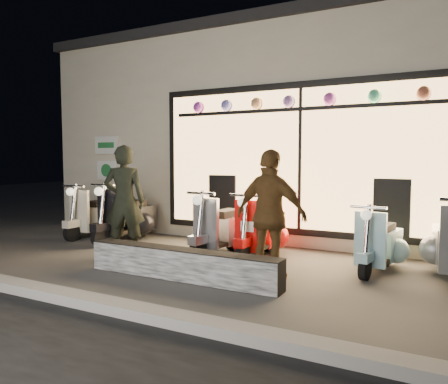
# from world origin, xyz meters

# --- Properties ---
(ground) EXTENTS (40.00, 40.00, 0.00)m
(ground) POSITION_xyz_m (0.00, 0.00, 0.00)
(ground) COLOR #383533
(ground) RESTS_ON ground
(kerb) EXTENTS (40.00, 0.25, 0.12)m
(kerb) POSITION_xyz_m (0.00, -2.00, 0.06)
(kerb) COLOR slate
(kerb) RESTS_ON ground
(shop_building) EXTENTS (10.20, 6.23, 4.20)m
(shop_building) POSITION_xyz_m (0.00, 4.98, 2.10)
(shop_building) COLOR beige
(shop_building) RESTS_ON ground
(graffiti_barrier) EXTENTS (2.75, 0.28, 0.40)m
(graffiti_barrier) POSITION_xyz_m (0.07, -0.65, 0.20)
(graffiti_barrier) COLOR black
(graffiti_barrier) RESTS_ON ground
(scooter_silver) EXTENTS (0.55, 1.42, 1.01)m
(scooter_silver) POSITION_xyz_m (-0.18, 1.02, 0.41)
(scooter_silver) COLOR black
(scooter_silver) RESTS_ON ground
(scooter_red) EXTENTS (0.45, 1.38, 1.00)m
(scooter_red) POSITION_xyz_m (0.44, 1.16, 0.40)
(scooter_red) COLOR black
(scooter_red) RESTS_ON ground
(scooter_black) EXTENTS (0.49, 1.49, 1.07)m
(scooter_black) POSITION_xyz_m (-2.33, 1.18, 0.43)
(scooter_black) COLOR black
(scooter_black) RESTS_ON ground
(scooter_cream) EXTENTS (0.46, 1.41, 1.02)m
(scooter_cream) POSITION_xyz_m (-3.20, 1.27, 0.41)
(scooter_cream) COLOR black
(scooter_cream) RESTS_ON ground
(scooter_blue) EXTENTS (0.52, 1.29, 0.92)m
(scooter_blue) POSITION_xyz_m (2.27, 1.08, 0.37)
(scooter_blue) COLOR black
(scooter_blue) RESTS_ON ground
(man) EXTENTS (0.77, 0.68, 1.78)m
(man) POSITION_xyz_m (-1.47, 0.04, 0.89)
(man) COLOR black
(man) RESTS_ON ground
(woman) EXTENTS (1.03, 0.54, 1.69)m
(woman) POSITION_xyz_m (1.09, -0.14, 0.84)
(woman) COLOR brown
(woman) RESTS_ON ground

